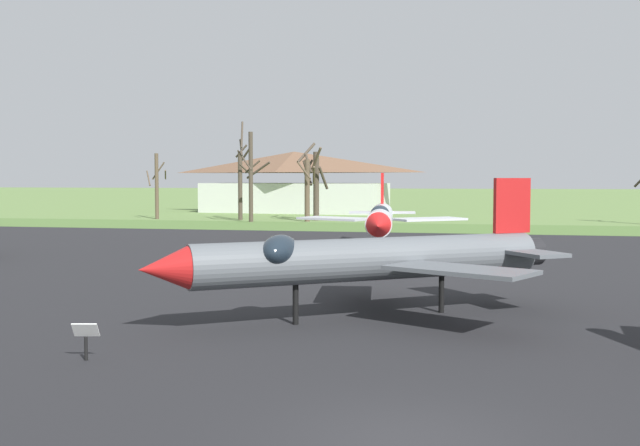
# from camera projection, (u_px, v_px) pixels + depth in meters

# --- Properties ---
(ground_plane) EXTENTS (600.00, 600.00, 0.00)m
(ground_plane) POSITION_uv_depth(u_px,v_px,m) (406.00, 445.00, 11.99)
(ground_plane) COLOR #607F42
(asphalt_apron) EXTENTS (87.24, 57.66, 0.05)m
(asphalt_apron) POSITION_uv_depth(u_px,v_px,m) (451.00, 288.00, 28.86)
(asphalt_apron) COLOR black
(asphalt_apron) RESTS_ON ground
(grass_verge_strip) EXTENTS (147.24, 12.00, 0.06)m
(grass_verge_strip) POSITION_uv_depth(u_px,v_px,m) (468.00, 229.00, 62.84)
(grass_verge_strip) COLOR #4E6F34
(grass_verge_strip) RESTS_ON ground
(jet_fighter_front_left) EXTENTS (10.18, 14.05, 4.61)m
(jet_fighter_front_left) POSITION_uv_depth(u_px,v_px,m) (381.00, 218.00, 42.88)
(jet_fighter_front_left) COLOR silver
(jet_fighter_front_left) RESTS_ON ground
(info_placard_front_left) EXTENTS (0.52, 0.42, 1.07)m
(info_placard_front_left) POSITION_uv_depth(u_px,v_px,m) (378.00, 253.00, 36.00)
(info_placard_front_left) COLOR black
(info_placard_front_left) RESTS_ON ground
(jet_fighter_rear_center) EXTENTS (11.88, 9.57, 4.28)m
(jet_fighter_rear_center) POSITION_uv_depth(u_px,v_px,m) (365.00, 258.00, 22.35)
(jet_fighter_rear_center) COLOR #565B60
(jet_fighter_rear_center) RESTS_ON ground
(info_placard_rear_center) EXTENTS (0.63, 0.39, 0.94)m
(info_placard_rear_center) POSITION_uv_depth(u_px,v_px,m) (86.00, 337.00, 17.30)
(info_placard_rear_center) COLOR black
(info_placard_rear_center) RESTS_ON ground
(bare_tree_far_left) EXTENTS (2.54, 2.52, 6.87)m
(bare_tree_far_left) POSITION_uv_depth(u_px,v_px,m) (157.00, 185.00, 78.22)
(bare_tree_far_left) COLOR brown
(bare_tree_far_left) RESTS_ON ground
(bare_tree_left_of_center) EXTENTS (1.80, 2.11, 7.77)m
(bare_tree_left_of_center) POSITION_uv_depth(u_px,v_px,m) (241.00, 182.00, 76.75)
(bare_tree_left_of_center) COLOR #42382D
(bare_tree_left_of_center) RESTS_ON ground
(bare_tree_center) EXTENTS (3.04, 3.06, 9.79)m
(bare_tree_center) POSITION_uv_depth(u_px,v_px,m) (250.00, 172.00, 72.22)
(bare_tree_center) COLOR #42382D
(bare_tree_center) RESTS_ON ground
(bare_tree_right_of_center) EXTENTS (2.44, 2.46, 7.34)m
(bare_tree_right_of_center) POSITION_uv_depth(u_px,v_px,m) (308.00, 186.00, 73.75)
(bare_tree_right_of_center) COLOR brown
(bare_tree_right_of_center) RESTS_ON ground
(bare_tree_far_right) EXTENTS (3.10, 3.40, 7.95)m
(bare_tree_far_right) POSITION_uv_depth(u_px,v_px,m) (315.00, 181.00, 75.63)
(bare_tree_far_right) COLOR #42382D
(bare_tree_far_right) RESTS_ON ground
(visitor_building) EXTENTS (24.47, 11.70, 7.59)m
(visitor_building) POSITION_uv_depth(u_px,v_px,m) (294.00, 182.00, 93.28)
(visitor_building) COLOR beige
(visitor_building) RESTS_ON ground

